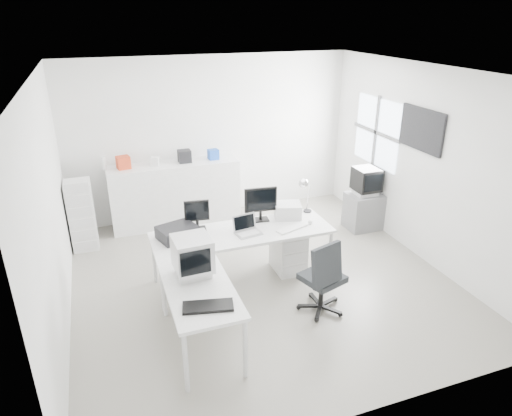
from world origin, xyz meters
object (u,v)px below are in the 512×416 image
object	(u,v)px
inkjet_printer	(177,232)
crt_tv	(366,182)
laser_printer	(288,210)
side_desk	(201,316)
office_chair	(322,274)
tv_cabinet	(363,211)
drawer_pedestal	(288,251)
crt_monitor	(192,255)
filing_cabinet	(82,215)
main_desk	(243,256)
sideboard	(175,194)
lcd_monitor_large	(261,205)
lcd_monitor_small	(197,216)
laptop	(248,227)

from	to	relation	value
inkjet_printer	crt_tv	distance (m)	3.40
laser_printer	side_desk	bearing A→B (deg)	-124.16
office_chair	tv_cabinet	distance (m)	2.57
laser_printer	tv_cabinet	xyz separation A→B (m)	(1.71, 0.67, -0.54)
drawer_pedestal	office_chair	world-z (taller)	office_chair
drawer_pedestal	crt_monitor	bearing A→B (deg)	-149.86
laser_printer	filing_cabinet	distance (m)	3.21
crt_monitor	filing_cabinet	world-z (taller)	crt_monitor
main_desk	drawer_pedestal	xyz separation A→B (m)	(0.70, 0.05, -0.08)
sideboard	filing_cabinet	world-z (taller)	sideboard
side_desk	lcd_monitor_large	world-z (taller)	lcd_monitor_large
office_chair	filing_cabinet	world-z (taller)	filing_cabinet
side_desk	lcd_monitor_large	bearing A→B (deg)	48.37
inkjet_printer	sideboard	size ratio (longest dim) A/B	0.21
office_chair	filing_cabinet	bearing A→B (deg)	117.13
lcd_monitor_large	tv_cabinet	size ratio (longest dim) A/B	0.76
lcd_monitor_small	crt_tv	size ratio (longest dim) A/B	0.83
crt_monitor	crt_tv	xyz separation A→B (m)	(3.31, 1.74, -0.16)
laser_printer	crt_tv	bearing A→B (deg)	37.69
lcd_monitor_large	crt_monitor	distance (m)	1.63
laptop	filing_cabinet	world-z (taller)	filing_cabinet
lcd_monitor_small	laptop	distance (m)	0.70
drawer_pedestal	laptop	distance (m)	0.87
laptop	crt_monitor	world-z (taller)	crt_monitor
side_desk	crt_monitor	distance (m)	0.67
tv_cabinet	sideboard	bearing A→B (deg)	156.60
main_desk	tv_cabinet	size ratio (longest dim) A/B	3.88
laptop	crt_monitor	distance (m)	1.18
inkjet_printer	tv_cabinet	bearing A→B (deg)	-3.83
lcd_monitor_small	laser_printer	xyz separation A→B (m)	(1.30, -0.03, -0.10)
lcd_monitor_small	crt_tv	distance (m)	3.08
main_desk	sideboard	world-z (taller)	sideboard
lcd_monitor_large	crt_monitor	xyz separation A→B (m)	(-1.20, -1.10, 0.01)
inkjet_printer	sideboard	bearing A→B (deg)	63.46
main_desk	crt_monitor	xyz separation A→B (m)	(-0.85, -0.85, 0.62)
drawer_pedestal	lcd_monitor_large	distance (m)	0.80
crt_monitor	lcd_monitor_large	bearing A→B (deg)	39.83
side_desk	drawer_pedestal	bearing A→B (deg)	36.57
lcd_monitor_small	office_chair	distance (m)	1.81
lcd_monitor_large	inkjet_printer	bearing A→B (deg)	-167.01
main_desk	crt_tv	world-z (taller)	crt_tv
drawer_pedestal	lcd_monitor_large	size ratio (longest dim) A/B	1.27
main_desk	crt_monitor	world-z (taller)	crt_monitor
crt_monitor	lcd_monitor_small	bearing A→B (deg)	72.06
side_desk	lcd_monitor_small	xyz separation A→B (m)	(0.30, 1.35, 0.58)
side_desk	laptop	xyz separation A→B (m)	(0.90, 1.00, 0.48)
laser_printer	filing_cabinet	xyz separation A→B (m)	(-2.79, 1.56, -0.31)
inkjet_printer	laptop	bearing A→B (deg)	-29.76
drawer_pedestal	filing_cabinet	xyz separation A→B (m)	(-2.74, 1.73, 0.24)
main_desk	office_chair	bearing A→B (deg)	-54.38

